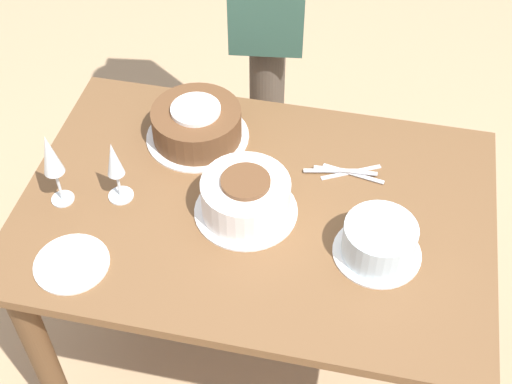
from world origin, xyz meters
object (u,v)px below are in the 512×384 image
object	(u,v)px
cake_back_decorated	(379,241)
cake_center_white	(246,197)
cake_front_chocolate	(197,124)
wine_glass_near	(51,157)
wine_glass_far	(114,163)

from	to	relation	value
cake_back_decorated	cake_center_white	bearing A→B (deg)	-10.85
cake_front_chocolate	cake_back_decorated	size ratio (longest dim) A/B	1.34
cake_back_decorated	wine_glass_near	xyz separation A→B (m)	(0.81, -0.01, 0.11)
wine_glass_near	wine_glass_far	size ratio (longest dim) A/B	1.19
cake_front_chocolate	cake_back_decorated	xyz separation A→B (m)	(-0.53, 0.31, -0.00)
cake_center_white	wine_glass_near	xyz separation A→B (m)	(0.47, 0.06, 0.10)
cake_back_decorated	wine_glass_far	xyz separation A→B (m)	(0.67, -0.05, 0.07)
cake_center_white	wine_glass_near	world-z (taller)	wine_glass_near
cake_back_decorated	wine_glass_near	bearing A→B (deg)	-0.36
cake_front_chocolate	wine_glass_near	size ratio (longest dim) A/B	1.29
cake_center_white	wine_glass_far	distance (m)	0.34
wine_glass_far	wine_glass_near	bearing A→B (deg)	16.62
cake_front_chocolate	wine_glass_far	size ratio (longest dim) A/B	1.54
wine_glass_far	cake_front_chocolate	bearing A→B (deg)	-117.45
cake_front_chocolate	cake_back_decorated	world-z (taller)	cake_front_chocolate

